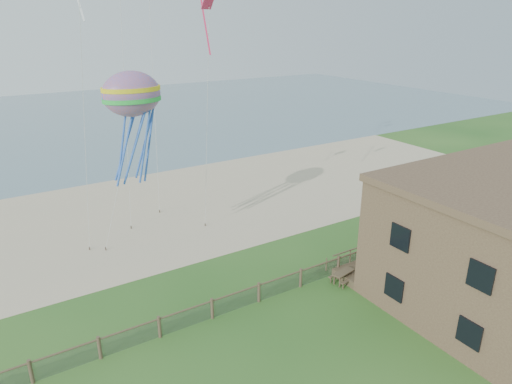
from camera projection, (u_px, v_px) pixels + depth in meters
ground at (326, 363)px, 21.65m from camera, size 160.00×160.00×0.00m
sand_beach at (160, 210)px, 39.14m from camera, size 72.00×20.00×0.02m
ocean at (63, 121)px, 74.13m from camera, size 160.00×68.00×0.02m
chainlink_fence at (259, 293)px, 26.23m from camera, size 36.20×0.20×1.25m
motel_deck at (423, 249)px, 31.96m from camera, size 15.00×2.00×0.50m
picnic_table at (343, 278)px, 28.25m from camera, size 1.73×1.43×0.65m
octopus_kite at (135, 125)px, 27.64m from camera, size 4.03×3.28×7.26m
kite_red at (209, 16)px, 27.02m from camera, size 1.88×2.20×2.97m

